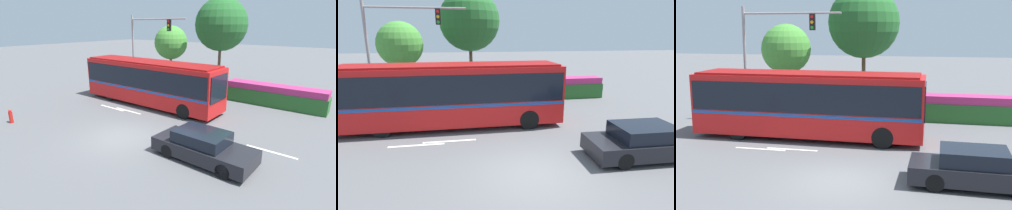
# 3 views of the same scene
# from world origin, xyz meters

# --- Properties ---
(ground_plane) EXTENTS (140.00, 140.00, 0.00)m
(ground_plane) POSITION_xyz_m (0.00, 0.00, 0.00)
(ground_plane) COLOR #5B5B5E
(city_bus) EXTENTS (11.42, 2.61, 3.29)m
(city_bus) POSITION_xyz_m (-2.81, 5.65, 1.87)
(city_bus) COLOR red
(city_bus) RESTS_ON ground
(sedan_foreground) EXTENTS (4.64, 2.01, 1.33)m
(sedan_foreground) POSITION_xyz_m (4.73, 0.58, 0.63)
(sedan_foreground) COLOR black
(sedan_foreground) RESTS_ON ground
(traffic_light_pole) EXTENTS (5.91, 0.24, 6.67)m
(traffic_light_pole) POSITION_xyz_m (-6.32, 8.97, 4.43)
(traffic_light_pole) COLOR gray
(traffic_light_pole) RESTS_ON ground
(flowering_hedge) EXTENTS (7.15, 1.46, 1.56)m
(flowering_hedge) POSITION_xyz_m (4.79, 11.02, 0.77)
(flowering_hedge) COLOR #286028
(flowering_hedge) RESTS_ON ground
(street_tree_left) EXTENTS (3.44, 3.44, 5.75)m
(street_tree_left) POSITION_xyz_m (-6.82, 13.63, 4.02)
(street_tree_left) COLOR brown
(street_tree_left) RESTS_ON ground
(street_tree_centre) EXTENTS (4.82, 4.82, 8.24)m
(street_tree_centre) POSITION_xyz_m (-1.47, 14.18, 5.82)
(street_tree_centre) COLOR brown
(street_tree_centre) RESTS_ON ground
(fire_hydrant) EXTENTS (0.22, 0.22, 0.86)m
(fire_hydrant) POSITION_xyz_m (-6.99, -2.59, 0.41)
(fire_hydrant) COLOR red
(fire_hydrant) RESTS_ON ground
(lane_stripe_near) EXTENTS (2.40, 0.16, 0.01)m
(lane_stripe_near) POSITION_xyz_m (-4.39, 3.22, 0.01)
(lane_stripe_near) COLOR silver
(lane_stripe_near) RESTS_ON ground
(lane_stripe_mid) EXTENTS (2.40, 0.16, 0.01)m
(lane_stripe_mid) POSITION_xyz_m (-2.96, 3.46, 0.01)
(lane_stripe_mid) COLOR silver
(lane_stripe_mid) RESTS_ON ground
(lane_stripe_far) EXTENTS (2.40, 0.16, 0.01)m
(lane_stripe_far) POSITION_xyz_m (6.99, 3.18, 0.01)
(lane_stripe_far) COLOR silver
(lane_stripe_far) RESTS_ON ground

